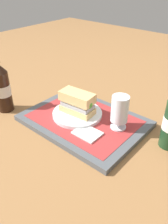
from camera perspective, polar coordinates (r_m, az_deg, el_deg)
name	(u,v)px	position (r m, az deg, el deg)	size (l,w,h in m)	color
ground_plane	(84,123)	(0.89, 0.00, -2.72)	(3.00, 3.00, 0.00)	olive
tray	(84,121)	(0.88, 0.00, -2.19)	(0.44, 0.32, 0.02)	#4C5156
placemat	(84,119)	(0.88, 0.00, -1.62)	(0.38, 0.27, 0.00)	#9E2D2D
plate	(77,114)	(0.89, -1.68, -0.46)	(0.19, 0.19, 0.01)	white
sandwich	(78,103)	(0.86, -1.55, 2.27)	(0.14, 0.08, 0.08)	tan
beer_glass	(120,111)	(0.80, 8.74, 0.34)	(0.06, 0.06, 0.12)	silver
napkin_folded	(87,133)	(0.80, 0.84, -5.19)	(0.09, 0.07, 0.01)	white
second_bottle	(2,87)	(0.98, -19.52, 5.85)	(0.07, 0.07, 0.27)	black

